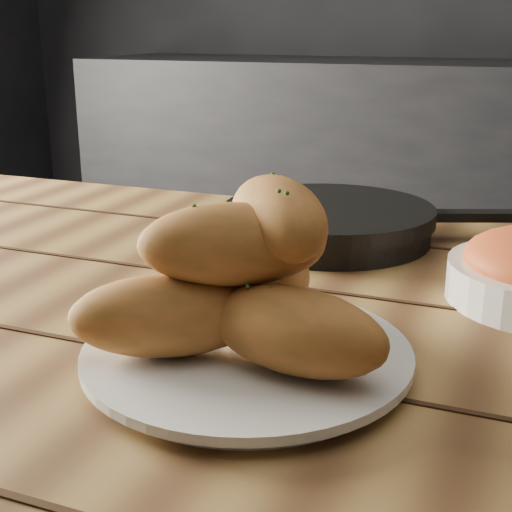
{
  "coord_description": "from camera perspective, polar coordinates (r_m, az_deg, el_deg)",
  "views": [
    {
      "loc": [
        0.23,
        -0.88,
        1.02
      ],
      "look_at": [
        0.03,
        -0.37,
        0.84
      ],
      "focal_mm": 50.0,
      "sensor_mm": 36.0,
      "label": 1
    }
  ],
  "objects": [
    {
      "name": "plate",
      "position": [
        0.59,
        -0.72,
        -8.02
      ],
      "size": [
        0.27,
        0.27,
        0.02
      ],
      "color": "silver",
      "rests_on": "table"
    },
    {
      "name": "counter",
      "position": [
        2.66,
        16.13,
        4.92
      ],
      "size": [
        2.8,
        0.6,
        0.9
      ],
      "primitive_type": "cube",
      "color": "black",
      "rests_on": "ground"
    },
    {
      "name": "table",
      "position": [
        0.72,
        0.32,
        -11.88
      ],
      "size": [
        1.62,
        0.94,
        0.75
      ],
      "color": "olive",
      "rests_on": "ground"
    },
    {
      "name": "bread_rolls",
      "position": [
        0.57,
        -0.78,
        -1.89
      ],
      "size": [
        0.27,
        0.23,
        0.14
      ],
      "color": "#BD6C34",
      "rests_on": "plate"
    },
    {
      "name": "skillet",
      "position": [
        0.94,
        5.95,
        2.75
      ],
      "size": [
        0.4,
        0.27,
        0.05
      ],
      "color": "black",
      "rests_on": "table"
    }
  ]
}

